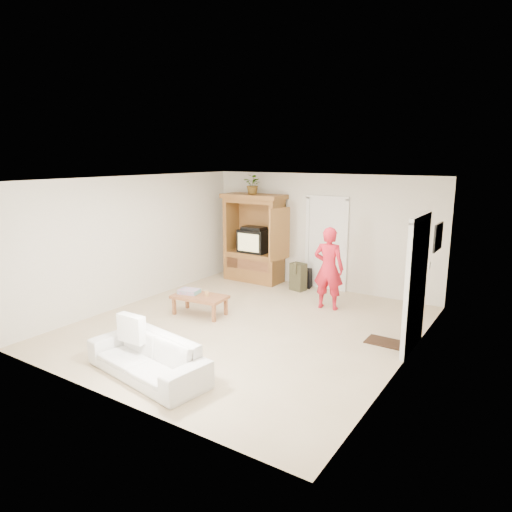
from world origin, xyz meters
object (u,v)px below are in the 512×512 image
(sofa, at_px, (147,357))
(coffee_table, at_px, (200,298))
(armoire, at_px, (255,244))
(man, at_px, (329,268))

(sofa, height_order, coffee_table, sofa)
(armoire, height_order, sofa, armoire)
(man, relative_size, sofa, 0.86)
(man, bearing_deg, coffee_table, 34.29)
(man, bearing_deg, armoire, -29.76)
(man, distance_m, sofa, 4.13)
(armoire, distance_m, man, 2.56)
(armoire, xyz_separation_m, sofa, (1.48, -4.98, -0.63))
(armoire, relative_size, sofa, 1.10)
(armoire, height_order, coffee_table, armoire)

